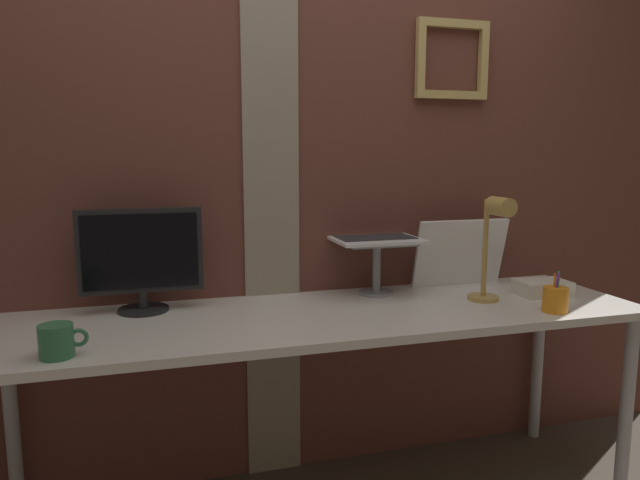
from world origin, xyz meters
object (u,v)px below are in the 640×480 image
Objects in this scene: laptop at (370,224)px; monitor at (141,255)px; coffee_mug at (57,341)px; pen_cup at (555,299)px; desk_lamp at (493,237)px; whiteboard_panel at (460,253)px.

monitor is at bearing -174.97° from laptop.
coffee_mug is (-0.23, -0.43, -0.16)m from monitor.
pen_cup is at bearing -44.29° from laptop.
pen_cup is (0.16, -0.17, -0.21)m from desk_lamp.
coffee_mug is (-1.50, -0.17, -0.21)m from desk_lamp.
laptop reaches higher than desk_lamp.
whiteboard_panel is 1.01× the size of desk_lamp.
whiteboard_panel is at bearing -6.17° from laptop.
monitor is 1.24× the size of laptop.
laptop is 2.61× the size of coffee_mug.
desk_lamp is at bearing -42.54° from laptop.
laptop is 0.42m from whiteboard_panel.
monitor is at bearing -178.39° from whiteboard_panel.
monitor is 3.24× the size of coffee_mug.
laptop is 0.77m from pen_cup.
desk_lamp is 3.06× the size of coffee_mug.
coffee_mug is at bearing -117.97° from monitor.
desk_lamp is at bearing -11.37° from monitor.
laptop is 0.50m from desk_lamp.
monitor is 1.31m from whiteboard_panel.
coffee_mug is at bearing -180.00° from pen_cup.
coffee_mug is at bearing -155.88° from laptop.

